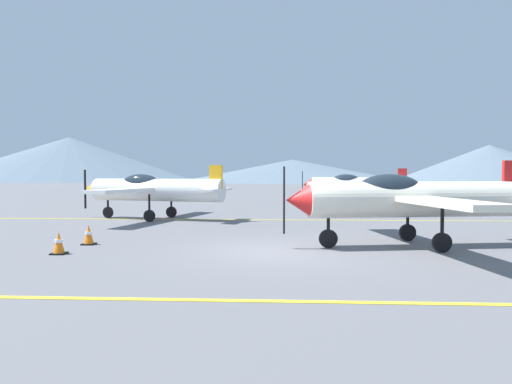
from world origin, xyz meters
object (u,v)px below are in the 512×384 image
Objects in this scene: traffic_cone_front at (89,235)px; traffic_cone_side at (59,243)px; airplane_mid at (152,189)px; airplane_far at (354,184)px; airplane_near at (408,198)px.

traffic_cone_front is 1.00× the size of traffic_cone_side.
airplane_mid is 13.97× the size of traffic_cone_front.
traffic_cone_side is at bearing -88.95° from airplane_mid.
airplane_near is at bearing -94.65° from airplane_far.
traffic_cone_front is at bearing 86.29° from traffic_cone_side.
airplane_near is 1.01× the size of airplane_mid.
airplane_mid and airplane_far have the same top height.
airplane_near reaches higher than traffic_cone_side.
airplane_mid reaches higher than traffic_cone_side.
airplane_mid is (-9.56, 7.33, 0.00)m from airplane_near.
traffic_cone_front is (-10.79, -18.51, -1.11)m from airplane_far.
traffic_cone_side is at bearing -93.71° from traffic_cone_front.
airplane_near reaches higher than traffic_cone_front.
airplane_far reaches higher than traffic_cone_front.
airplane_near is 14.04× the size of traffic_cone_front.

